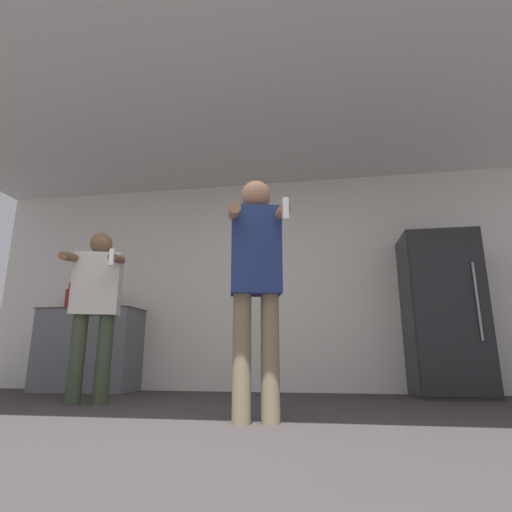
# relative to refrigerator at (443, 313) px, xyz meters

# --- Properties ---
(ground_plane) EXTENTS (14.00, 14.00, 0.00)m
(ground_plane) POSITION_rel_refrigerator_xyz_m (-1.96, -2.54, -0.83)
(ground_plane) COLOR #383333
(wall_back) EXTENTS (7.00, 0.06, 2.55)m
(wall_back) POSITION_rel_refrigerator_xyz_m (-1.96, 0.34, 0.44)
(wall_back) COLOR silver
(wall_back) RESTS_ON ground_plane
(ceiling_slab) EXTENTS (7.00, 3.37, 0.05)m
(ceiling_slab) POSITION_rel_refrigerator_xyz_m (-1.96, -1.12, 1.74)
(ceiling_slab) COLOR silver
(ceiling_slab) RESTS_ON wall_back
(refrigerator) EXTENTS (0.72, 0.64, 1.67)m
(refrigerator) POSITION_rel_refrigerator_xyz_m (0.00, 0.00, 0.00)
(refrigerator) COLOR #262628
(refrigerator) RESTS_ON ground_plane
(counter) EXTENTS (1.18, 0.53, 0.95)m
(counter) POSITION_rel_refrigerator_xyz_m (-3.98, 0.05, -0.36)
(counter) COLOR slate
(counter) RESTS_ON ground_plane
(bottle_amber_bourbon) EXTENTS (0.08, 0.08, 0.31)m
(bottle_amber_bourbon) POSITION_rel_refrigerator_xyz_m (-4.11, 0.08, 0.24)
(bottle_amber_bourbon) COLOR #563314
(bottle_amber_bourbon) RESTS_ON counter
(bottle_red_label) EXTENTS (0.09, 0.09, 0.26)m
(bottle_red_label) POSITION_rel_refrigerator_xyz_m (-4.01, 0.08, 0.21)
(bottle_red_label) COLOR maroon
(bottle_red_label) RESTS_ON counter
(bottle_tall_gin) EXTENTS (0.09, 0.09, 0.35)m
(bottle_tall_gin) POSITION_rel_refrigerator_xyz_m (-4.33, 0.08, 0.26)
(bottle_tall_gin) COLOR maroon
(bottle_tall_gin) RESTS_ON counter
(bottle_brown_liquor) EXTENTS (0.06, 0.06, 0.26)m
(bottle_brown_liquor) POSITION_rel_refrigerator_xyz_m (-3.76, 0.08, 0.22)
(bottle_brown_liquor) COLOR maroon
(bottle_brown_liquor) RESTS_ON counter
(person_woman_foreground) EXTENTS (0.46, 0.49, 1.61)m
(person_woman_foreground) POSITION_rel_refrigerator_xyz_m (-1.67, -1.81, 0.11)
(person_woman_foreground) COLOR #75664C
(person_woman_foreground) RESTS_ON ground_plane
(person_man_side) EXTENTS (0.57, 0.62, 1.53)m
(person_man_side) POSITION_rel_refrigerator_xyz_m (-3.27, -1.07, 0.06)
(person_man_side) COLOR #38422D
(person_man_side) RESTS_ON ground_plane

